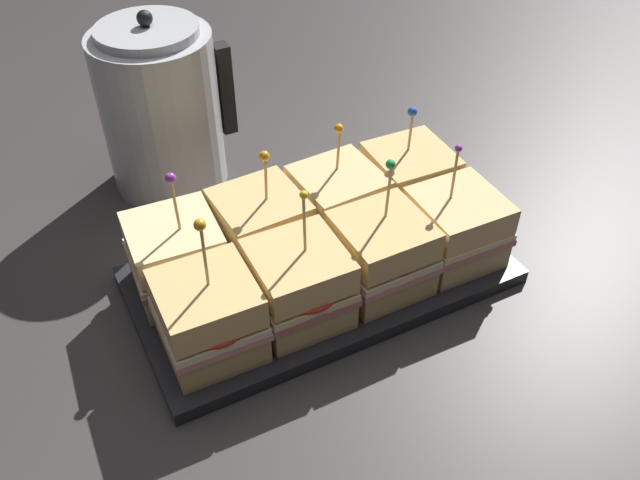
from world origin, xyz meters
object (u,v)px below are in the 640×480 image
(sandwich_back_center_left, at_px, (261,229))
(sandwich_back_far_right, at_px, (409,182))
(sandwich_front_far_right, at_px, (456,228))
(sandwich_back_far_left, at_px, (176,257))
(sandwich_front_center_right, at_px, (381,254))
(serving_platter, at_px, (320,275))
(sandwich_front_center_left, at_px, (299,285))
(sandwich_back_center_right, at_px, (338,204))
(sandwich_front_far_left, at_px, (209,317))
(kettle_steel, at_px, (161,109))

(sandwich_back_center_left, relative_size, sandwich_back_far_right, 1.03)
(sandwich_front_far_right, height_order, sandwich_back_far_left, sandwich_back_far_left)
(sandwich_front_center_right, xyz_separation_m, sandwich_back_far_right, (0.10, 0.10, -0.00))
(serving_platter, height_order, sandwich_front_center_left, sandwich_front_center_left)
(sandwich_front_center_right, bearing_deg, sandwich_back_far_right, 44.60)
(sandwich_front_center_left, distance_m, sandwich_front_far_right, 0.21)
(sandwich_front_center_right, relative_size, sandwich_back_center_right, 1.08)
(sandwich_front_far_right, xyz_separation_m, sandwich_back_far_left, (-0.31, 0.10, 0.00))
(serving_platter, bearing_deg, sandwich_back_center_left, 134.96)
(sandwich_front_far_left, bearing_deg, sandwich_back_center_right, 26.51)
(sandwich_front_center_left, relative_size, sandwich_front_far_right, 1.06)
(sandwich_back_center_right, relative_size, sandwich_back_far_right, 1.02)
(sandwich_front_far_right, xyz_separation_m, sandwich_back_far_right, (-0.00, 0.10, 0.00))
(sandwich_back_center_left, xyz_separation_m, sandwich_back_center_right, (0.10, -0.00, 0.00))
(serving_platter, height_order, sandwich_back_center_left, sandwich_back_center_left)
(sandwich_back_center_left, height_order, kettle_steel, kettle_steel)
(sandwich_front_center_left, xyz_separation_m, sandwich_front_far_right, (0.21, 0.00, -0.00))
(serving_platter, xyz_separation_m, sandwich_front_far_left, (-0.16, -0.05, 0.05))
(sandwich_back_center_right, xyz_separation_m, sandwich_back_far_right, (0.10, -0.00, -0.00))
(kettle_steel, bearing_deg, sandwich_front_center_left, -83.44)
(sandwich_front_far_left, relative_size, sandwich_back_center_left, 1.11)
(sandwich_back_far_right, bearing_deg, serving_platter, -162.06)
(serving_platter, relative_size, sandwich_back_center_right, 2.88)
(sandwich_front_far_left, bearing_deg, sandwich_back_far_left, 90.59)
(sandwich_front_center_right, xyz_separation_m, sandwich_back_far_left, (-0.21, 0.10, 0.00))
(sandwich_front_center_right, relative_size, sandwich_back_center_left, 1.06)
(sandwich_front_far_left, xyz_separation_m, sandwich_front_center_left, (0.10, -0.00, -0.00))
(sandwich_front_center_left, height_order, sandwich_front_center_right, sandwich_front_center_left)
(serving_platter, height_order, sandwich_front_far_left, sandwich_front_far_left)
(serving_platter, xyz_separation_m, kettle_steel, (-0.09, 0.29, 0.10))
(sandwich_front_far_right, bearing_deg, sandwich_back_center_left, 153.78)
(sandwich_front_far_left, xyz_separation_m, sandwich_front_center_right, (0.21, 0.00, -0.00))
(sandwich_front_center_right, xyz_separation_m, sandwich_front_far_right, (0.10, 0.00, -0.00))
(sandwich_back_far_left, relative_size, sandwich_back_center_right, 1.06)
(sandwich_front_far_right, bearing_deg, sandwich_front_center_right, -179.67)
(sandwich_back_center_left, distance_m, sandwich_back_center_right, 0.10)
(sandwich_back_center_right, height_order, kettle_steel, kettle_steel)
(sandwich_front_far_left, height_order, sandwich_front_far_right, sandwich_front_far_left)
(serving_platter, xyz_separation_m, sandwich_back_far_right, (0.16, 0.05, 0.05))
(serving_platter, distance_m, kettle_steel, 0.32)
(sandwich_front_far_left, height_order, sandwich_back_center_right, sandwich_front_far_left)
(sandwich_back_center_right, bearing_deg, sandwich_front_far_left, -153.49)
(sandwich_front_center_right, height_order, sandwich_back_far_left, sandwich_front_center_right)
(sandwich_back_center_left, height_order, sandwich_back_far_right, sandwich_back_center_left)
(sandwich_front_far_left, bearing_deg, sandwich_front_far_right, 0.25)
(sandwich_front_center_left, xyz_separation_m, sandwich_front_center_right, (0.11, 0.00, 0.00))
(sandwich_front_center_right, distance_m, kettle_steel, 0.37)
(sandwich_back_center_left, height_order, sandwich_back_center_right, sandwich_back_center_left)
(sandwich_front_far_left, bearing_deg, kettle_steel, 79.39)
(sandwich_front_far_right, xyz_separation_m, sandwich_back_center_left, (-0.21, 0.10, 0.00))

